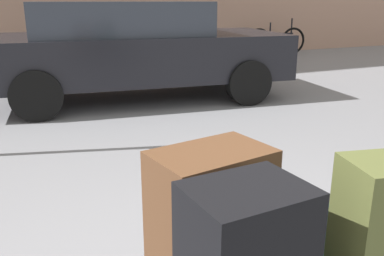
# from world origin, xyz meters

# --- Properties ---
(suitcase_brown_rear_right) EXTENTS (0.47, 0.35, 0.59)m
(suitcase_brown_rear_right) POSITION_xyz_m (-0.36, 0.21, 0.63)
(suitcase_brown_rear_right) COLOR #51331E
(suitcase_brown_rear_right) RESTS_ON luggage_cart
(suitcase_teal_stacked_top) EXTENTS (0.61, 0.52, 0.24)m
(suitcase_teal_stacked_top) POSITION_xyz_m (0.14, 0.07, 0.46)
(suitcase_teal_stacked_top) COLOR #144C51
(suitcase_teal_stacked_top) RESTS_ON luggage_cart
(parked_car) EXTENTS (4.48, 2.32, 1.42)m
(parked_car) POSITION_xyz_m (0.74, 5.01, 0.76)
(parked_car) COLOR black
(parked_car) RESTS_ON ground_plane
(bicycle_leaning) EXTENTS (1.76, 0.20, 0.96)m
(bicycle_leaning) POSITION_xyz_m (5.71, 8.51, 0.37)
(bicycle_leaning) COLOR black
(bicycle_leaning) RESTS_ON ground_plane
(bollard_kerb_near) EXTENTS (0.21, 0.21, 0.64)m
(bollard_kerb_near) POSITION_xyz_m (2.98, 6.70, 0.32)
(bollard_kerb_near) COLOR #72665B
(bollard_kerb_near) RESTS_ON ground_plane
(bollard_kerb_mid) EXTENTS (0.21, 0.21, 0.64)m
(bollard_kerb_mid) POSITION_xyz_m (4.33, 6.70, 0.32)
(bollard_kerb_mid) COLOR #72665B
(bollard_kerb_mid) RESTS_ON ground_plane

